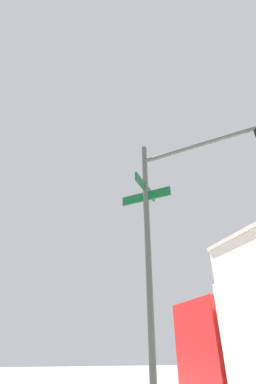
# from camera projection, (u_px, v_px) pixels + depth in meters

# --- Properties ---
(traffic_signal_near) EXTENTS (2.47, 2.32, 5.90)m
(traffic_signal_near) POSITION_uv_depth(u_px,v_px,m) (202.00, 200.00, 5.13)
(traffic_signal_near) COLOR #474C47
(traffic_signal_near) RESTS_ON ground_plane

